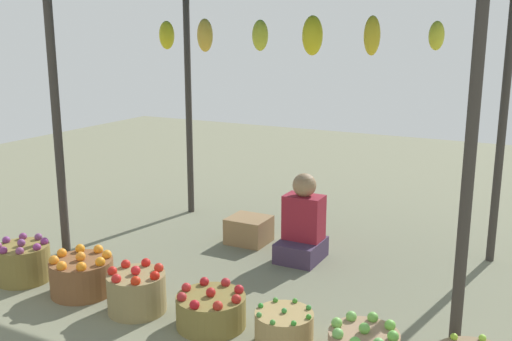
{
  "coord_description": "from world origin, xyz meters",
  "views": [
    {
      "loc": [
        2.02,
        -4.38,
        1.97
      ],
      "look_at": [
        0.0,
        -0.51,
        0.95
      ],
      "focal_mm": 41.32,
      "sensor_mm": 36.0,
      "label": 1
    }
  ],
  "objects_px": {
    "basket_oranges": "(82,275)",
    "basket_red_tomatoes": "(137,291)",
    "vendor_person": "(303,227)",
    "basket_purple_onions": "(23,262)",
    "basket_green_chilies": "(284,328)",
    "wooden_crate_near_vendor": "(249,230)",
    "basket_red_apples": "(211,310)"
  },
  "relations": [
    {
      "from": "basket_red_tomatoes",
      "to": "basket_green_chilies",
      "type": "distance_m",
      "value": 1.14
    },
    {
      "from": "basket_red_apples",
      "to": "wooden_crate_near_vendor",
      "type": "bearing_deg",
      "value": 109.33
    },
    {
      "from": "vendor_person",
      "to": "wooden_crate_near_vendor",
      "type": "xyz_separation_m",
      "value": [
        -0.62,
        0.15,
        -0.17
      ]
    },
    {
      "from": "basket_oranges",
      "to": "wooden_crate_near_vendor",
      "type": "bearing_deg",
      "value": 69.1
    },
    {
      "from": "vendor_person",
      "to": "basket_red_tomatoes",
      "type": "height_order",
      "value": "vendor_person"
    },
    {
      "from": "vendor_person",
      "to": "basket_oranges",
      "type": "bearing_deg",
      "value": -130.39
    },
    {
      "from": "basket_purple_onions",
      "to": "basket_oranges",
      "type": "height_order",
      "value": "basket_purple_onions"
    },
    {
      "from": "basket_oranges",
      "to": "basket_red_tomatoes",
      "type": "distance_m",
      "value": 0.57
    },
    {
      "from": "wooden_crate_near_vendor",
      "to": "basket_red_apples",
      "type": "bearing_deg",
      "value": -70.67
    },
    {
      "from": "basket_red_tomatoes",
      "to": "vendor_person",
      "type": "bearing_deg",
      "value": 66.21
    },
    {
      "from": "basket_red_apples",
      "to": "basket_oranges",
      "type": "bearing_deg",
      "value": -179.38
    },
    {
      "from": "basket_oranges",
      "to": "basket_red_apples",
      "type": "xyz_separation_m",
      "value": [
        1.17,
        0.01,
        -0.03
      ]
    },
    {
      "from": "basket_purple_onions",
      "to": "basket_red_tomatoes",
      "type": "xyz_separation_m",
      "value": [
        1.17,
        -0.01,
        -0.0
      ]
    },
    {
      "from": "vendor_person",
      "to": "basket_red_apples",
      "type": "bearing_deg",
      "value": -92.64
    },
    {
      "from": "basket_oranges",
      "to": "basket_red_tomatoes",
      "type": "relative_size",
      "value": 1.14
    },
    {
      "from": "vendor_person",
      "to": "basket_purple_onions",
      "type": "distance_m",
      "value": 2.36
    },
    {
      "from": "basket_red_apples",
      "to": "wooden_crate_near_vendor",
      "type": "distance_m",
      "value": 1.68
    },
    {
      "from": "basket_red_tomatoes",
      "to": "wooden_crate_near_vendor",
      "type": "bearing_deg",
      "value": 88.7
    },
    {
      "from": "basket_green_chilies",
      "to": "vendor_person",
      "type": "bearing_deg",
      "value": 108.69
    },
    {
      "from": "basket_red_tomatoes",
      "to": "basket_green_chilies",
      "type": "height_order",
      "value": "basket_red_tomatoes"
    },
    {
      "from": "basket_purple_onions",
      "to": "basket_red_apples",
      "type": "distance_m",
      "value": 1.76
    },
    {
      "from": "basket_oranges",
      "to": "basket_red_tomatoes",
      "type": "height_order",
      "value": "basket_red_tomatoes"
    },
    {
      "from": "vendor_person",
      "to": "wooden_crate_near_vendor",
      "type": "distance_m",
      "value": 0.66
    },
    {
      "from": "vendor_person",
      "to": "wooden_crate_near_vendor",
      "type": "relative_size",
      "value": 2.07
    },
    {
      "from": "vendor_person",
      "to": "basket_oranges",
      "type": "height_order",
      "value": "vendor_person"
    },
    {
      "from": "basket_oranges",
      "to": "basket_red_apples",
      "type": "height_order",
      "value": "basket_oranges"
    },
    {
      "from": "basket_purple_onions",
      "to": "basket_green_chilies",
      "type": "height_order",
      "value": "basket_purple_onions"
    },
    {
      "from": "basket_red_apples",
      "to": "wooden_crate_near_vendor",
      "type": "height_order",
      "value": "basket_red_apples"
    },
    {
      "from": "basket_green_chilies",
      "to": "basket_red_apples",
      "type": "bearing_deg",
      "value": -179.01
    },
    {
      "from": "basket_oranges",
      "to": "basket_green_chilies",
      "type": "distance_m",
      "value": 1.71
    },
    {
      "from": "basket_oranges",
      "to": "basket_purple_onions",
      "type": "bearing_deg",
      "value": -176.29
    },
    {
      "from": "basket_purple_onions",
      "to": "basket_green_chilies",
      "type": "distance_m",
      "value": 2.31
    }
  ]
}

